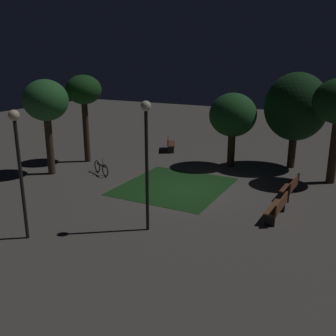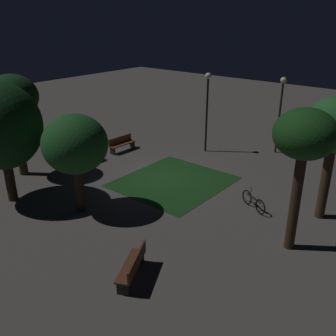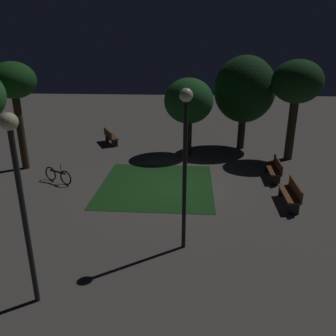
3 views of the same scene
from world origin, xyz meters
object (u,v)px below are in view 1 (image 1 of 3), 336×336
object	(u,v)px
bench_front_left	(291,186)
tree_tall_center	(46,102)
tree_right_canopy	(296,107)
bicycle	(101,168)
lamp_post_path_center	(18,153)
lamp_post_plaza_west	(146,145)
tree_left_canopy	(233,116)
bench_back_row	(278,207)
tree_back_right	(84,92)
bench_corner	(170,143)

from	to	relation	value
bench_front_left	tree_tall_center	bearing A→B (deg)	101.15
tree_right_canopy	bicycle	bearing A→B (deg)	124.93
bicycle	lamp_post_path_center	bearing A→B (deg)	-162.43
bench_front_left	lamp_post_plaza_west	world-z (taller)	lamp_post_plaza_west
tree_tall_center	bicycle	size ratio (longest dim) A/B	3.40
tree_left_canopy	tree_tall_center	bearing A→B (deg)	126.06
bench_front_left	lamp_post_path_center	bearing A→B (deg)	139.04
tree_right_canopy	lamp_post_plaza_west	distance (m)	11.27
bench_back_row	lamp_post_path_center	bearing A→B (deg)	127.77
tree_left_canopy	bicycle	xyz separation A→B (m)	(-4.75, 5.65, -2.59)
tree_right_canopy	lamp_post_path_center	world-z (taller)	tree_right_canopy
tree_tall_center	lamp_post_plaza_west	xyz separation A→B (m)	(-3.58, -8.12, -0.67)
tree_left_canopy	bicycle	size ratio (longest dim) A/B	2.85
tree_back_right	lamp_post_path_center	world-z (taller)	tree_back_right
bench_back_row	bicycle	world-z (taller)	bicycle
tree_right_canopy	bench_front_left	bearing A→B (deg)	-169.64
tree_right_canopy	tree_back_right	size ratio (longest dim) A/B	1.04
tree_right_canopy	bicycle	size ratio (longest dim) A/B	3.61
tree_back_right	tree_tall_center	size ratio (longest dim) A/B	1.02
tree_tall_center	bench_front_left	bearing A→B (deg)	-78.85
bench_corner	bicycle	xyz separation A→B (m)	(-6.54, 0.78, -0.14)
tree_right_canopy	bench_back_row	bearing A→B (deg)	-173.35
bench_corner	tree_right_canopy	xyz separation A→B (m)	(-0.41, -7.98, 2.95)
bench_back_row	tree_back_right	bearing A→B (deg)	74.68
tree_right_canopy	tree_left_canopy	bearing A→B (deg)	113.76
bench_back_row	lamp_post_plaza_west	world-z (taller)	lamp_post_plaza_west
tree_right_canopy	tree_left_canopy	xyz separation A→B (m)	(-1.37, 3.12, -0.50)
bench_back_row	tree_back_right	world-z (taller)	tree_back_right
tree_right_canopy	lamp_post_path_center	distance (m)	14.85
tree_left_canopy	lamp_post_path_center	distance (m)	12.45
bench_back_row	bicycle	size ratio (longest dim) A/B	1.23
tree_right_canopy	lamp_post_plaza_west	size ratio (longest dim) A/B	1.13
bench_front_left	tree_left_canopy	size ratio (longest dim) A/B	0.43
tree_back_right	tree_left_canopy	bearing A→B (deg)	-69.49
lamp_post_plaza_west	bicycle	distance (m)	7.91
tree_left_canopy	bench_front_left	bearing A→B (deg)	-131.12
tree_tall_center	lamp_post_path_center	bearing A→B (deg)	-142.19
tree_back_right	tree_left_canopy	size ratio (longest dim) A/B	1.22
bench_front_left	bench_corner	distance (m)	10.33
tree_tall_center	tree_left_canopy	bearing A→B (deg)	-53.94
tree_back_right	tree_tall_center	world-z (taller)	tree_back_right
bench_back_row	bench_corner	size ratio (longest dim) A/B	1.00
tree_tall_center	bicycle	distance (m)	4.42
bench_back_row	lamp_post_plaza_west	distance (m)	5.77
bench_front_left	bicycle	world-z (taller)	bicycle
tree_right_canopy	lamp_post_path_center	bearing A→B (deg)	154.15
bench_front_left	bicycle	xyz separation A→B (m)	(-1.25, 9.66, -0.14)
bench_front_left	tree_left_canopy	world-z (taller)	tree_left_canopy
tree_back_right	tree_left_canopy	distance (m)	8.62
bench_front_left	lamp_post_plaza_west	xyz separation A→B (m)	(-5.96, 3.98, 2.69)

